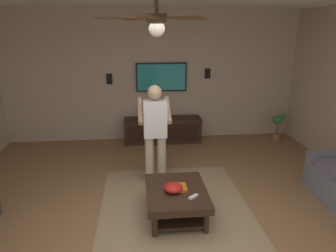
{
  "coord_description": "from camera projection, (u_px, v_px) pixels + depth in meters",
  "views": [
    {
      "loc": [
        -3.21,
        0.36,
        2.45
      ],
      "look_at": [
        1.04,
        -0.08,
        1.09
      ],
      "focal_mm": 32.69,
      "sensor_mm": 36.0,
      "label": 1
    }
  ],
  "objects": [
    {
      "name": "person_standing",
      "position": [
        155.0,
        129.0,
        4.83
      ],
      "size": [
        0.53,
        0.54,
        1.64
      ],
      "rotation": [
        0.0,
        0.0,
        0.01
      ],
      "color": "#C6B793",
      "rests_on": "ground"
    },
    {
      "name": "potted_plant_short",
      "position": [
        278.0,
        122.0,
        6.93
      ],
      "size": [
        0.25,
        0.3,
        0.63
      ],
      "color": "#9E6B4C",
      "rests_on": "ground"
    },
    {
      "name": "remote_white",
      "position": [
        193.0,
        197.0,
        3.89
      ],
      "size": [
        0.13,
        0.15,
        0.02
      ],
      "primitive_type": "cube",
      "rotation": [
        0.0,
        0.0,
        5.36
      ],
      "color": "white",
      "rests_on": "coffee_table"
    },
    {
      "name": "ground_plane",
      "position": [
        170.0,
        234.0,
        3.82
      ],
      "size": [
        8.59,
        8.59,
        0.0
      ],
      "primitive_type": "plane",
      "color": "olive"
    },
    {
      "name": "coffee_table",
      "position": [
        177.0,
        196.0,
        4.12
      ],
      "size": [
        1.0,
        0.8,
        0.4
      ],
      "color": "#332116",
      "rests_on": "ground"
    },
    {
      "name": "wall_speaker_left",
      "position": [
        207.0,
        73.0,
        6.85
      ],
      "size": [
        0.06,
        0.12,
        0.22
      ],
      "primitive_type": "cube",
      "color": "black"
    },
    {
      "name": "bowl",
      "position": [
        173.0,
        188.0,
        4.02
      ],
      "size": [
        0.25,
        0.25,
        0.11
      ],
      "primitive_type": "ellipsoid",
      "color": "red",
      "rests_on": "coffee_table"
    },
    {
      "name": "area_rug",
      "position": [
        175.0,
        207.0,
        4.4
      ],
      "size": [
        2.48,
        2.11,
        0.01
      ],
      "primitive_type": "cube",
      "color": "#9E8460",
      "rests_on": "ground"
    },
    {
      "name": "wall_back_tv",
      "position": [
        153.0,
        77.0,
        6.83
      ],
      "size": [
        0.1,
        6.7,
        2.85
      ],
      "primitive_type": "cube",
      "color": "#BCA893",
      "rests_on": "ground"
    },
    {
      "name": "media_console",
      "position": [
        163.0,
        130.0,
        6.88
      ],
      "size": [
        0.45,
        1.7,
        0.55
      ],
      "rotation": [
        0.0,
        0.0,
        3.14
      ],
      "color": "#332116",
      "rests_on": "ground"
    },
    {
      "name": "wall_speaker_right",
      "position": [
        109.0,
        79.0,
        6.66
      ],
      "size": [
        0.06,
        0.12,
        0.22
      ],
      "primitive_type": "cube",
      "color": "black"
    },
    {
      "name": "ceiling_fan",
      "position": [
        156.0,
        21.0,
        2.98
      ],
      "size": [
        1.15,
        1.17,
        0.46
      ],
      "color": "#4C3828"
    },
    {
      "name": "tv",
      "position": [
        161.0,
        77.0,
        6.76
      ],
      "size": [
        0.05,
        1.12,
        0.63
      ],
      "rotation": [
        0.0,
        0.0,
        3.14
      ],
      "color": "black"
    },
    {
      "name": "vase_round",
      "position": [
        145.0,
        114.0,
        6.74
      ],
      "size": [
        0.22,
        0.22,
        0.22
      ],
      "primitive_type": "sphere",
      "color": "red",
      "rests_on": "media_console"
    },
    {
      "name": "book",
      "position": [
        181.0,
        187.0,
        4.11
      ],
      "size": [
        0.22,
        0.16,
        0.04
      ],
      "primitive_type": "cube",
      "rotation": [
        0.0,
        0.0,
        6.28
      ],
      "color": "orange",
      "rests_on": "coffee_table"
    }
  ]
}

